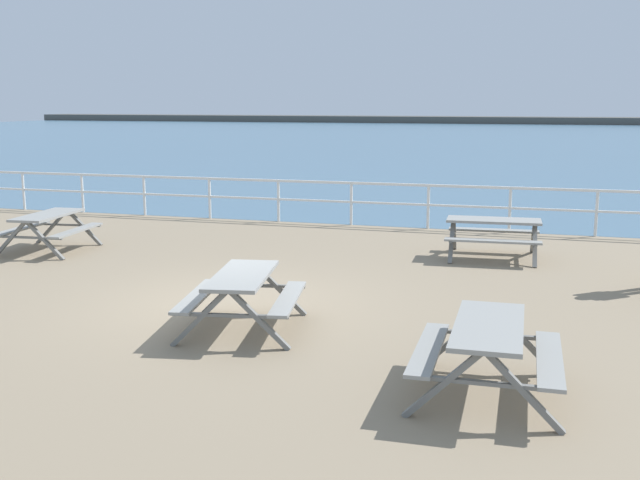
{
  "coord_description": "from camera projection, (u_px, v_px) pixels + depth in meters",
  "views": [
    {
      "loc": [
        4.52,
        -10.36,
        3.06
      ],
      "look_at": [
        1.07,
        1.37,
        0.8
      ],
      "focal_mm": 42.51,
      "sensor_mm": 36.0,
      "label": 1
    }
  ],
  "objects": [
    {
      "name": "picnic_table_far_left",
      "position": [
        48.0,
        223.0,
        15.52
      ],
      "size": [
        1.69,
        1.93,
        0.8
      ],
      "rotation": [
        0.0,
        0.0,
        1.66
      ],
      "color": "gray",
      "rests_on": "ground"
    },
    {
      "name": "sea_band",
      "position": [
        486.0,
        139.0,
        61.34
      ],
      "size": [
        142.0,
        90.0,
        0.01
      ],
      "primitive_type": "cube",
      "color": "#476B84",
      "rests_on": "ground"
    },
    {
      "name": "distant_shoreline",
      "position": [
        510.0,
        124.0,
        101.91
      ],
      "size": [
        142.0,
        6.0,
        1.8
      ],
      "primitive_type": "cube",
      "color": "#4C4C47",
      "rests_on": "ground"
    },
    {
      "name": "picnic_table_far_right",
      "position": [
        242.0,
        287.0,
        10.17
      ],
      "size": [
        1.81,
        2.04,
        0.8
      ],
      "rotation": [
        0.0,
        0.0,
        1.75
      ],
      "color": "gray",
      "rests_on": "ground"
    },
    {
      "name": "seaward_railing",
      "position": [
        351.0,
        195.0,
        18.76
      ],
      "size": [
        23.07,
        0.07,
        1.08
      ],
      "color": "white",
      "rests_on": "ground"
    },
    {
      "name": "ground_plane",
      "position": [
        228.0,
        310.0,
        11.6
      ],
      "size": [
        30.0,
        24.0,
        0.2
      ],
      "primitive_type": "cube",
      "color": "gray"
    },
    {
      "name": "picnic_table_near_right",
      "position": [
        488.0,
        342.0,
        7.89
      ],
      "size": [
        1.57,
        1.83,
        0.8
      ],
      "rotation": [
        0.0,
        0.0,
        1.59
      ],
      "color": "gray",
      "rests_on": "ground"
    },
    {
      "name": "picnic_table_mid_centre",
      "position": [
        493.0,
        229.0,
        14.82
      ],
      "size": [
        1.87,
        1.62,
        0.8
      ],
      "rotation": [
        0.0,
        0.0,
        0.05
      ],
      "color": "gray",
      "rests_on": "ground"
    }
  ]
}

